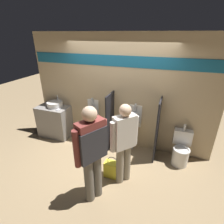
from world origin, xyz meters
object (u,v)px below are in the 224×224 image
at_px(toilet, 181,150).
at_px(person_with_lanyard, 124,142).
at_px(cell_phone, 58,110).
at_px(shopping_bag, 112,169).
at_px(urinal_near_counter, 91,114).
at_px(urinal_far, 134,121).
at_px(sink_basin, 55,104).
at_px(person_in_vest, 92,150).

height_order(toilet, person_with_lanyard, person_with_lanyard).
relative_size(cell_phone, shopping_bag, 0.29).
bearing_deg(urinal_near_counter, cell_phone, -166.42).
distance_m(cell_phone, person_with_lanyard, 2.18).
relative_size(cell_phone, person_with_lanyard, 0.09).
distance_m(cell_phone, shopping_bag, 2.09).
height_order(cell_phone, toilet, cell_phone).
bearing_deg(urinal_far, shopping_bag, -98.60).
bearing_deg(toilet, person_with_lanyard, -138.26).
height_order(sink_basin, urinal_far, urinal_far).
height_order(urinal_near_counter, urinal_far, same).
bearing_deg(shopping_bag, cell_phone, 154.78).
distance_m(sink_basin, urinal_near_counter, 1.05).
relative_size(urinal_near_counter, person_in_vest, 0.68).
bearing_deg(toilet, urinal_far, 173.98).
distance_m(urinal_near_counter, person_in_vest, 1.81).
bearing_deg(cell_phone, shopping_bag, -25.22).
height_order(person_in_vest, shopping_bag, person_in_vest).
height_order(cell_phone, person_with_lanyard, person_with_lanyard).
distance_m(sink_basin, cell_phone, 0.26).
xyz_separation_m(cell_phone, person_in_vest, (1.64, -1.40, 0.14)).
height_order(urinal_far, toilet, urinal_far).
distance_m(urinal_near_counter, urinal_far, 1.11).
height_order(sink_basin, person_in_vest, person_in_vest).
bearing_deg(person_in_vest, urinal_near_counter, 55.76).
height_order(cell_phone, shopping_bag, cell_phone).
relative_size(sink_basin, toilet, 0.47).
bearing_deg(toilet, urinal_near_counter, 176.98).
relative_size(sink_basin, shopping_bag, 0.86).
height_order(person_in_vest, person_with_lanyard, person_in_vest).
bearing_deg(urinal_near_counter, person_in_vest, -63.14).
relative_size(sink_basin, person_in_vest, 0.24).
relative_size(sink_basin, cell_phone, 2.94).
xyz_separation_m(cell_phone, urinal_far, (1.94, 0.20, -0.09)).
height_order(sink_basin, person_with_lanyard, person_with_lanyard).
bearing_deg(cell_phone, urinal_near_counter, 13.58).
xyz_separation_m(sink_basin, cell_phone, (0.21, -0.15, -0.06)).
distance_m(sink_basin, shopping_bag, 2.35).
xyz_separation_m(person_in_vest, person_with_lanyard, (0.37, 0.55, -0.12)).
bearing_deg(cell_phone, urinal_far, 5.89).
xyz_separation_m(cell_phone, urinal_near_counter, (0.83, 0.20, -0.09)).
distance_m(sink_basin, person_in_vest, 2.41).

